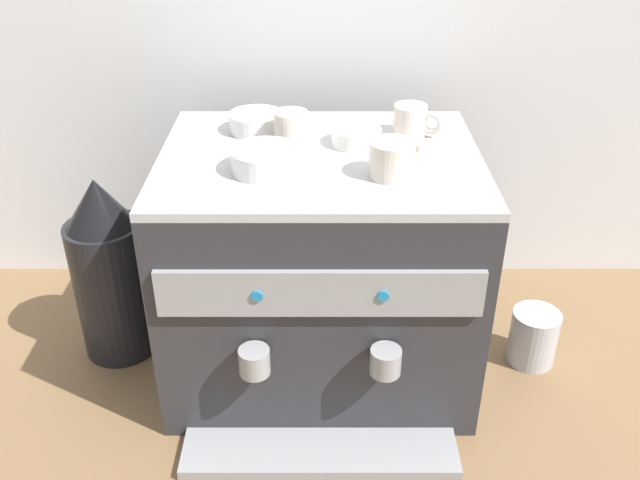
{
  "coord_description": "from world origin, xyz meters",
  "views": [
    {
      "loc": [
        0.0,
        -1.2,
        1.02
      ],
      "look_at": [
        0.0,
        0.0,
        0.31
      ],
      "focal_mm": 38.6,
      "sensor_mm": 36.0,
      "label": 1
    }
  ],
  "objects": [
    {
      "name": "ceramic_cup_2",
      "position": [
        -0.06,
        0.05,
        0.53
      ],
      "size": [
        0.07,
        0.1,
        0.07
      ],
      "color": "beige",
      "rests_on": "espresso_machine"
    },
    {
      "name": "ceramic_cup_1",
      "position": [
        0.13,
        -0.09,
        0.53
      ],
      "size": [
        0.1,
        0.09,
        0.06
      ],
      "color": "beige",
      "rests_on": "espresso_machine"
    },
    {
      "name": "espresso_machine",
      "position": [
        0.0,
        -0.0,
        0.25
      ],
      "size": [
        0.61,
        0.58,
        0.5
      ],
      "color": "#2D2D33",
      "rests_on": "ground_plane"
    },
    {
      "name": "ground_plane",
      "position": [
        0.0,
        0.0,
        0.0
      ],
      "size": [
        4.0,
        4.0,
        0.0
      ],
      "primitive_type": "plane",
      "color": "brown"
    },
    {
      "name": "coffee_grinder",
      "position": [
        -0.45,
        0.04,
        0.2
      ],
      "size": [
        0.16,
        0.16,
        0.42
      ],
      "color": "black",
      "rests_on": "ground_plane"
    },
    {
      "name": "ceramic_bowl_0",
      "position": [
        -0.13,
        0.12,
        0.51
      ],
      "size": [
        0.11,
        0.11,
        0.04
      ],
      "color": "white",
      "rests_on": "espresso_machine"
    },
    {
      "name": "ceramic_cup_0",
      "position": [
        0.18,
        0.1,
        0.53
      ],
      "size": [
        0.1,
        0.07,
        0.06
      ],
      "color": "beige",
      "rests_on": "espresso_machine"
    },
    {
      "name": "milk_pitcher",
      "position": [
        0.47,
        -0.01,
        0.06
      ],
      "size": [
        0.1,
        0.1,
        0.13
      ],
      "primitive_type": "cylinder",
      "color": "#B7B7BC",
      "rests_on": "ground_plane"
    },
    {
      "name": "ceramic_bowl_1",
      "position": [
        -0.1,
        -0.07,
        0.52
      ],
      "size": [
        0.13,
        0.13,
        0.04
      ],
      "color": "white",
      "rests_on": "espresso_machine"
    },
    {
      "name": "tiled_backsplash_wall",
      "position": [
        0.0,
        0.38,
        0.48
      ],
      "size": [
        2.8,
        0.03,
        0.96
      ],
      "primitive_type": "cube",
      "color": "silver",
      "rests_on": "ground_plane"
    },
    {
      "name": "ceramic_bowl_2",
      "position": [
        0.07,
        0.05,
        0.51
      ],
      "size": [
        0.1,
        0.1,
        0.03
      ],
      "color": "white",
      "rests_on": "espresso_machine"
    }
  ]
}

